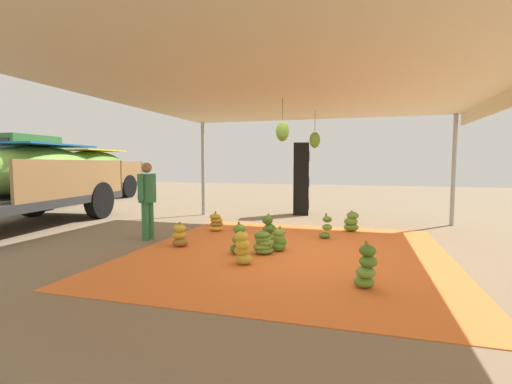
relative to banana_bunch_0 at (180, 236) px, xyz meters
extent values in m
plane|color=#7F6B51|center=(0.10, 1.00, -0.19)|extent=(40.00, 40.00, 0.00)
cube|color=orange|center=(0.10, -2.00, -0.19)|extent=(5.39, 5.12, 0.01)
cylinder|color=#9EA0A5|center=(3.90, -5.30, 1.16)|extent=(0.10, 0.10, 2.70)
cylinder|color=#9EA0A5|center=(3.90, 1.30, 1.16)|extent=(0.10, 0.10, 2.70)
cube|color=beige|center=(0.10, -2.00, 2.54)|extent=(8.00, 7.00, 0.06)
cylinder|color=#4C422D|center=(2.46, -2.12, 2.28)|extent=(0.01, 0.01, 0.46)
ellipsoid|color=#60932D|center=(2.46, -2.12, 1.85)|extent=(0.24, 0.24, 0.36)
cylinder|color=#4C422D|center=(0.70, -1.75, 2.31)|extent=(0.01, 0.01, 0.41)
ellipsoid|color=#60932D|center=(0.70, -1.75, 1.90)|extent=(0.24, 0.24, 0.36)
ellipsoid|color=#996628|center=(-0.02, -0.02, -0.11)|extent=(0.34, 0.34, 0.15)
ellipsoid|color=gold|center=(0.01, 0.02, 0.02)|extent=(0.36, 0.36, 0.15)
ellipsoid|color=gold|center=(0.02, 0.01, 0.14)|extent=(0.24, 0.24, 0.15)
cylinder|color=olive|center=(0.00, 0.00, 0.20)|extent=(0.04, 0.04, 0.12)
ellipsoid|color=#518428|center=(0.14, -1.81, -0.11)|extent=(0.30, 0.30, 0.16)
ellipsoid|color=#518428|center=(0.17, -1.83, -0.03)|extent=(0.23, 0.23, 0.16)
ellipsoid|color=#75A83D|center=(0.17, -1.81, 0.05)|extent=(0.26, 0.26, 0.16)
ellipsoid|color=#6B9E38|center=(0.16, -1.81, 0.12)|extent=(0.25, 0.25, 0.16)
cylinder|color=olive|center=(0.14, -1.83, 0.18)|extent=(0.04, 0.04, 0.12)
ellipsoid|color=#60932D|center=(-1.36, -3.20, -0.11)|extent=(0.32, 0.32, 0.14)
ellipsoid|color=#6B9E38|center=(-1.40, -3.22, 0.02)|extent=(0.26, 0.26, 0.14)
ellipsoid|color=#518428|center=(-1.39, -3.25, 0.14)|extent=(0.29, 0.29, 0.14)
ellipsoid|color=#477523|center=(-1.37, -3.24, 0.27)|extent=(0.23, 0.23, 0.14)
cylinder|color=olive|center=(-1.39, -3.22, 0.33)|extent=(0.04, 0.04, 0.12)
ellipsoid|color=gold|center=(1.58, -0.06, -0.12)|extent=(0.44, 0.44, 0.12)
ellipsoid|color=#996628|center=(1.60, -0.06, -0.04)|extent=(0.38, 0.38, 0.12)
ellipsoid|color=gold|center=(1.62, -0.06, 0.05)|extent=(0.37, 0.37, 0.12)
ellipsoid|color=gold|center=(1.58, -0.04, 0.14)|extent=(0.36, 0.36, 0.12)
cylinder|color=olive|center=(1.59, -0.04, 0.20)|extent=(0.04, 0.04, 0.12)
ellipsoid|color=#60932D|center=(-0.11, -1.62, -0.12)|extent=(0.35, 0.35, 0.12)
ellipsoid|color=#75A83D|center=(-0.13, -1.58, -0.06)|extent=(0.43, 0.43, 0.12)
ellipsoid|color=#6B9E38|center=(-0.11, -1.63, 0.01)|extent=(0.33, 0.33, 0.12)
ellipsoid|color=#75A83D|center=(-0.11, -1.59, 0.07)|extent=(0.36, 0.36, 0.12)
ellipsoid|color=#518428|center=(-0.14, -1.59, 0.14)|extent=(0.27, 0.27, 0.12)
cylinder|color=olive|center=(-0.12, -1.61, 0.20)|extent=(0.04, 0.04, 0.12)
ellipsoid|color=#60932D|center=(0.86, -1.44, -0.09)|extent=(0.34, 0.34, 0.18)
ellipsoid|color=#477523|center=(0.86, -1.47, 0.07)|extent=(0.32, 0.32, 0.18)
ellipsoid|color=#477523|center=(0.85, -1.43, 0.23)|extent=(0.30, 0.30, 0.18)
cylinder|color=olive|center=(0.86, -1.45, 0.29)|extent=(0.04, 0.04, 0.12)
ellipsoid|color=#60932D|center=(2.37, -2.96, -0.10)|extent=(0.43, 0.43, 0.17)
ellipsoid|color=#60932D|center=(2.35, -2.95, 0.03)|extent=(0.33, 0.33, 0.17)
ellipsoid|color=#6B9E38|center=(2.41, -2.99, 0.16)|extent=(0.35, 0.35, 0.17)
cylinder|color=olive|center=(2.38, -2.97, 0.22)|extent=(0.04, 0.04, 0.12)
ellipsoid|color=#477523|center=(-0.24, -1.19, -0.10)|extent=(0.31, 0.31, 0.16)
ellipsoid|color=#60932D|center=(-0.26, -1.22, 0.07)|extent=(0.33, 0.33, 0.16)
ellipsoid|color=#60932D|center=(-0.23, -1.22, 0.23)|extent=(0.28, 0.28, 0.16)
cylinder|color=olive|center=(-0.26, -1.22, 0.29)|extent=(0.04, 0.04, 0.12)
ellipsoid|color=#518428|center=(1.42, -2.47, -0.12)|extent=(0.25, 0.25, 0.12)
ellipsoid|color=#6B9E38|center=(1.44, -2.51, 0.04)|extent=(0.26, 0.26, 0.12)
ellipsoid|color=#518428|center=(1.40, -2.52, 0.21)|extent=(0.23, 0.23, 0.12)
cylinder|color=olive|center=(1.42, -2.49, 0.27)|extent=(0.04, 0.04, 0.12)
ellipsoid|color=gold|center=(-0.81, -1.49, -0.11)|extent=(0.35, 0.35, 0.15)
ellipsoid|color=gold|center=(-0.77, -1.44, 0.01)|extent=(0.33, 0.33, 0.15)
ellipsoid|color=gold|center=(-0.81, -1.47, 0.12)|extent=(0.29, 0.29, 0.15)
ellipsoid|color=gold|center=(-0.79, -1.44, 0.23)|extent=(0.29, 0.29, 0.15)
cylinder|color=olive|center=(-0.80, -1.47, 0.29)|extent=(0.04, 0.04, 0.12)
cube|color=olive|center=(1.54, 3.60, 0.96)|extent=(3.94, 0.52, 0.90)
cube|color=olive|center=(1.29, 5.80, 0.96)|extent=(3.94, 0.52, 0.90)
cube|color=olive|center=(3.34, 4.92, 0.96)|extent=(0.34, 2.29, 0.90)
ellipsoid|color=#75A83D|center=(1.41, 4.70, 1.13)|extent=(3.67, 2.31, 1.25)
cube|color=#19569E|center=(1.41, 4.70, 1.78)|extent=(2.55, 2.00, 0.04)
cylinder|color=black|center=(2.48, 3.77, 0.31)|extent=(1.03, 0.39, 1.00)
cylinder|color=black|center=(2.25, 5.85, 0.31)|extent=(1.03, 0.39, 1.00)
cube|color=#2D2D2D|center=(5.62, 7.69, 0.41)|extent=(6.87, 2.55, 0.20)
cube|color=#2D6B33|center=(3.19, 7.57, 1.36)|extent=(1.99, 2.14, 1.70)
cube|color=olive|center=(6.96, 6.67, 0.96)|extent=(4.20, 0.28, 0.90)
cube|color=olive|center=(6.85, 8.82, 0.96)|extent=(4.20, 0.28, 0.90)
cube|color=olive|center=(8.96, 7.84, 0.96)|extent=(0.19, 2.23, 0.90)
ellipsoid|color=#518428|center=(6.91, 7.75, 1.17)|extent=(3.78, 2.05, 1.33)
cube|color=yellow|center=(6.91, 7.75, 1.86)|extent=(2.60, 1.81, 0.04)
cylinder|color=black|center=(3.37, 6.56, 0.31)|extent=(1.01, 0.33, 1.00)
cylinder|color=black|center=(7.97, 6.78, 0.31)|extent=(1.01, 0.33, 1.00)
cylinder|color=black|center=(7.87, 8.81, 0.31)|extent=(1.01, 0.33, 1.00)
cylinder|color=#337A4C|center=(0.29, 0.90, 0.18)|extent=(0.14, 0.14, 0.75)
cylinder|color=#337A4C|center=(0.46, 0.90, 0.18)|extent=(0.14, 0.14, 0.75)
cylinder|color=#337A4C|center=(0.38, 0.90, 0.83)|extent=(0.34, 0.34, 0.56)
cylinder|color=#337A4C|center=(0.15, 0.90, 0.86)|extent=(0.11, 0.11, 0.50)
cylinder|color=#337A4C|center=(0.60, 0.90, 0.86)|extent=(0.11, 0.11, 0.50)
sphere|color=#936B4C|center=(0.38, 0.90, 1.23)|extent=(0.20, 0.20, 0.20)
cube|color=black|center=(4.76, -1.46, 0.12)|extent=(0.52, 0.49, 0.62)
cylinder|color=#383838|center=(4.76, -1.69, 0.12)|extent=(0.30, 0.06, 0.30)
cube|color=black|center=(4.76, -1.46, 0.78)|extent=(0.52, 0.49, 0.72)
cylinder|color=#383838|center=(4.76, -1.69, 0.78)|extent=(0.30, 0.06, 0.30)
cube|color=black|center=(4.76, -1.46, 1.53)|extent=(0.52, 0.49, 0.77)
cylinder|color=#383838|center=(4.76, -1.69, 1.53)|extent=(0.30, 0.06, 0.30)
camera|label=1|loc=(-5.86, -3.14, 1.32)|focal=25.44mm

